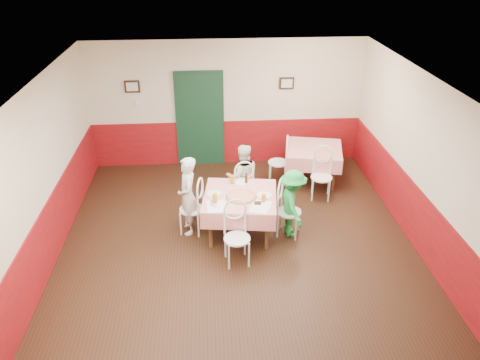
{
  "coord_description": "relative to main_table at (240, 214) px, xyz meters",
  "views": [
    {
      "loc": [
        -0.46,
        -6.35,
        4.7
      ],
      "look_at": [
        0.07,
        0.56,
        1.05
      ],
      "focal_mm": 35.0,
      "sensor_mm": 36.0,
      "label": 1
    }
  ],
  "objects": [
    {
      "name": "glass_b",
      "position": [
        0.38,
        -0.25,
        0.45
      ],
      "size": [
        0.08,
        0.08,
        0.13
      ],
      "primitive_type": "cylinder",
      "rotation": [
        0.0,
        0.0,
        -0.13
      ],
      "color": "#BF7219",
      "rests_on": "main_table"
    },
    {
      "name": "front_wall",
      "position": [
        -0.07,
        -4.06,
        1.02
      ],
      "size": [
        6.0,
        0.1,
        2.8
      ],
      "primitive_type": "cube",
      "color": "beige",
      "rests_on": "ground"
    },
    {
      "name": "chair_far",
      "position": [
        0.11,
        0.84,
        0.08
      ],
      "size": [
        0.46,
        0.46,
        0.9
      ],
      "primitive_type": null,
      "rotation": [
        0.0,
        0.0,
        3.24
      ],
      "color": "white",
      "rests_on": "ground"
    },
    {
      "name": "door",
      "position": [
        -0.67,
        2.89,
        0.68
      ],
      "size": [
        0.96,
        0.06,
        2.1
      ],
      "primitive_type": "cube",
      "color": "black",
      "rests_on": "ground"
    },
    {
      "name": "wallet",
      "position": [
        0.27,
        -0.31,
        0.4
      ],
      "size": [
        0.12,
        0.1,
        0.02
      ],
      "primitive_type": "cube",
      "rotation": [
        0.0,
        0.0,
        -0.13
      ],
      "color": "black",
      "rests_on": "main_table"
    },
    {
      "name": "chair_right",
      "position": [
        0.84,
        -0.11,
        0.08
      ],
      "size": [
        0.54,
        0.54,
        0.9
      ],
      "primitive_type": null,
      "rotation": [
        0.0,
        0.0,
        1.2
      ],
      "color": "white",
      "rests_on": "ground"
    },
    {
      "name": "shaker_a",
      "position": [
        -0.49,
        -0.34,
        0.43
      ],
      "size": [
        0.04,
        0.04,
        0.09
      ],
      "primitive_type": "cylinder",
      "rotation": [
        0.0,
        0.0,
        -0.13
      ],
      "color": "silver",
      "rests_on": "main_table"
    },
    {
      "name": "diner_right",
      "position": [
        0.89,
        -0.12,
        0.24
      ],
      "size": [
        0.54,
        0.84,
        1.24
      ],
      "primitive_type": "imported",
      "rotation": [
        0.0,
        0.0,
        1.67
      ],
      "color": "gray",
      "rests_on": "ground"
    },
    {
      "name": "glass_a",
      "position": [
        -0.43,
        -0.21,
        0.46
      ],
      "size": [
        0.09,
        0.09,
        0.15
      ],
      "primitive_type": "cylinder",
      "rotation": [
        0.0,
        0.0,
        -0.13
      ],
      "color": "#BF7219",
      "rests_on": "main_table"
    },
    {
      "name": "ceiling",
      "position": [
        -0.07,
        -0.56,
        2.42
      ],
      "size": [
        7.0,
        7.0,
        0.0
      ],
      "primitive_type": "plane",
      "color": "white",
      "rests_on": "back_wall"
    },
    {
      "name": "wainscot_left",
      "position": [
        -3.05,
        -0.56,
        0.12
      ],
      "size": [
        0.03,
        7.0,
        1.0
      ],
      "primitive_type": "cube",
      "color": "maroon",
      "rests_on": "ground"
    },
    {
      "name": "menu_right",
      "position": [
        0.3,
        -0.41,
        0.39
      ],
      "size": [
        0.42,
        0.48,
        0.0
      ],
      "primitive_type": "cube",
      "rotation": [
        0.0,
        0.0,
        -0.34
      ],
      "color": "white",
      "rests_on": "main_table"
    },
    {
      "name": "shaker_b",
      "position": [
        -0.43,
        -0.38,
        0.43
      ],
      "size": [
        0.04,
        0.04,
        0.09
      ],
      "primitive_type": "cylinder",
      "rotation": [
        0.0,
        0.0,
        -0.13
      ],
      "color": "silver",
      "rests_on": "main_table"
    },
    {
      "name": "main_table",
      "position": [
        0.0,
        0.0,
        0.0
      ],
      "size": [
        1.37,
        1.37,
        0.77
      ],
      "primitive_type": "cube",
      "rotation": [
        0.0,
        0.0,
        -0.13
      ],
      "color": "red",
      "rests_on": "ground"
    },
    {
      "name": "glass_c",
      "position": [
        -0.11,
        0.44,
        0.46
      ],
      "size": [
        0.09,
        0.09,
        0.15
      ],
      "primitive_type": "cylinder",
      "rotation": [
        0.0,
        0.0,
        -0.13
      ],
      "color": "#BF7219",
      "rests_on": "main_table"
    },
    {
      "name": "left_wall",
      "position": [
        -3.07,
        -0.56,
        1.02
      ],
      "size": [
        0.1,
        7.0,
        2.8
      ],
      "primitive_type": "cube",
      "color": "beige",
      "rests_on": "ground"
    },
    {
      "name": "right_wall",
      "position": [
        2.93,
        -0.56,
        1.02
      ],
      "size": [
        0.1,
        7.0,
        2.8
      ],
      "primitive_type": "cube",
      "color": "beige",
      "rests_on": "ground"
    },
    {
      "name": "chair_second_a",
      "position": [
        0.95,
        1.87,
        0.08
      ],
      "size": [
        0.5,
        0.5,
        0.9
      ],
      "primitive_type": null,
      "rotation": [
        0.0,
        0.0,
        -1.79
      ],
      "color": "white",
      "rests_on": "ground"
    },
    {
      "name": "back_wall",
      "position": [
        -0.07,
        2.94,
        1.02
      ],
      "size": [
        6.0,
        0.1,
        2.8
      ],
      "primitive_type": "cube",
      "color": "beige",
      "rests_on": "ground"
    },
    {
      "name": "chair_second_b",
      "position": [
        1.7,
        1.12,
        0.08
      ],
      "size": [
        0.5,
        0.5,
        0.9
      ],
      "primitive_type": null,
      "rotation": [
        0.0,
        0.0,
        -0.22
      ],
      "color": "white",
      "rests_on": "ground"
    },
    {
      "name": "chair_left",
      "position": [
        -0.84,
        0.11,
        0.08
      ],
      "size": [
        0.51,
        0.51,
        0.9
      ],
      "primitive_type": null,
      "rotation": [
        0.0,
        0.0,
        -1.83
      ],
      "color": "white",
      "rests_on": "ground"
    },
    {
      "name": "beer_bottle",
      "position": [
        0.14,
        0.41,
        0.48
      ],
      "size": [
        0.06,
        0.06,
        0.19
      ],
      "primitive_type": "cylinder",
      "rotation": [
        0.0,
        0.0,
        -0.13
      ],
      "color": "#381C0A",
      "rests_on": "main_table"
    },
    {
      "name": "picture_left",
      "position": [
        -2.07,
        2.89,
        1.48
      ],
      "size": [
        0.32,
        0.03,
        0.26
      ],
      "primitive_type": "cube",
      "color": "black",
      "rests_on": "back_wall"
    },
    {
      "name": "picture_right",
      "position": [
        1.23,
        2.89,
        1.48
      ],
      "size": [
        0.32,
        0.03,
        0.26
      ],
      "primitive_type": "cube",
      "color": "black",
      "rests_on": "back_wall"
    },
    {
      "name": "shaker_c",
      "position": [
        -0.48,
        -0.31,
        0.43
      ],
      "size": [
        0.04,
        0.04,
        0.09
      ],
      "primitive_type": "cylinder",
      "rotation": [
        0.0,
        0.0,
        -0.13
      ],
      "color": "#B23319",
      "rests_on": "main_table"
    },
    {
      "name": "pizza",
      "position": [
        0.01,
        -0.07,
        0.4
      ],
      "size": [
        0.55,
        0.55,
        0.03
      ],
      "primitive_type": "cylinder",
      "rotation": [
        0.0,
        0.0,
        -0.13
      ],
      "color": "#B74723",
      "rests_on": "main_table"
    },
    {
      "name": "diner_far",
      "position": [
        0.12,
        0.89,
        0.27
      ],
      "size": [
        0.67,
        0.54,
        1.3
      ],
      "primitive_type": "imported",
      "rotation": [
        0.0,
        0.0,
        3.23
      ],
      "color": "gray",
      "rests_on": "ground"
    },
    {
      "name": "menu_left",
      "position": [
        -0.41,
        -0.34,
        0.39
      ],
      "size": [
        0.3,
        0.4,
        0.0
      ],
      "primitive_type": "cube",
      "rotation": [
        0.0,
        0.0,
        0.01
      ],
      "color": "white",
      "rests_on": "main_table"
    },
    {
      "name": "wainscot_back",
      "position": [
        -0.07,
        2.92,
        0.12
      ],
      "size": [
        6.0,
        0.03,
        1.0
      ],
      "primitive_type": "cube",
      "color": "maroon",
      "rests_on": "ground"
    },
    {
      "name": "diner_left",
      "position": [
        -0.89,
        0.12,
        0.34
      ],
      "size": [
        0.39,
        0.55,
        1.43
      ],
      "primitive_type": "imported",
      "rotation": [
        0.0,
        0.0,
        -1.48
      ],
      "color": "gray",
      "rests_on": "ground"
    },
    {
      "name": "wainscot_right",
      "position": [
        2.92,
        -0.56,
        0.12
      ],
      "size": [
        0.03,
        7.0,
        1.0
      ],
      "primitive_type": "cube",
      "color": "maroon",
      "rests_on": "ground"
    },
    {
      "name": "thermostat",
      "position": [
        -1.97,
        2.89,
        1.12
      ],
      "size": [
        0.1,
        0.03,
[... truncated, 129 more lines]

